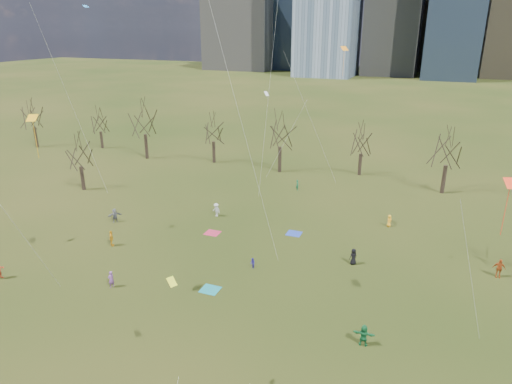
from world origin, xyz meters
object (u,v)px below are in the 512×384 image
(blanket_navy, at_px, (294,233))
(person_4, at_px, (111,238))
(blanket_teal, at_px, (210,290))
(blanket_crimson, at_px, (212,233))

(blanket_navy, height_order, person_4, person_4)
(blanket_teal, distance_m, blanket_navy, 14.12)
(person_4, bearing_deg, blanket_crimson, -90.17)
(blanket_crimson, relative_size, person_4, 0.93)
(blanket_navy, bearing_deg, blanket_crimson, -159.43)
(blanket_teal, bearing_deg, blanket_crimson, 115.58)
(blanket_teal, xyz_separation_m, blanket_navy, (3.46, 13.69, 0.00))
(blanket_crimson, height_order, person_4, person_4)
(blanket_teal, relative_size, blanket_crimson, 1.00)
(person_4, bearing_deg, blanket_navy, -98.37)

